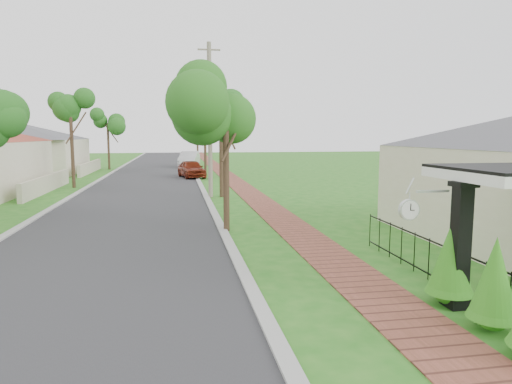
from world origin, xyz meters
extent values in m
plane|color=#216718|center=(0.00, 0.00, 0.00)|extent=(160.00, 160.00, 0.00)
cube|color=#28282B|center=(-3.00, 20.00, 0.00)|extent=(7.00, 120.00, 0.02)
cube|color=#9E9E99|center=(0.65, 20.00, 0.00)|extent=(0.30, 120.00, 0.10)
cube|color=#9E9E99|center=(-6.65, 20.00, 0.00)|extent=(0.30, 120.00, 0.10)
cube|color=brown|center=(3.25, 20.00, 0.00)|extent=(1.50, 120.00, 0.03)
cube|color=black|center=(4.55, -1.00, 1.26)|extent=(0.30, 0.30, 2.52)
cube|color=black|center=(4.55, -1.00, 0.12)|extent=(0.48, 0.48, 0.24)
cube|color=black|center=(4.55, -1.00, 2.46)|extent=(0.42, 0.42, 0.10)
cube|color=black|center=(4.90, 0.00, 0.95)|extent=(0.03, 8.00, 0.03)
cube|color=black|center=(4.90, 0.00, 0.15)|extent=(0.03, 8.00, 0.03)
cylinder|color=black|center=(4.90, -2.00, 0.50)|extent=(0.02, 0.02, 1.00)
cylinder|color=black|center=(4.90, -1.33, 0.50)|extent=(0.02, 0.02, 1.00)
cylinder|color=black|center=(4.90, -0.67, 0.50)|extent=(0.02, 0.02, 1.00)
cylinder|color=black|center=(4.90, 0.00, 0.50)|extent=(0.02, 0.02, 1.00)
cylinder|color=black|center=(4.90, 0.67, 0.50)|extent=(0.02, 0.02, 1.00)
cylinder|color=black|center=(4.90, 1.33, 0.50)|extent=(0.02, 0.02, 1.00)
cylinder|color=black|center=(4.90, 2.00, 0.50)|extent=(0.02, 0.02, 1.00)
cylinder|color=black|center=(4.90, 2.67, 0.50)|extent=(0.02, 0.02, 1.00)
cylinder|color=black|center=(4.90, 3.33, 0.50)|extent=(0.02, 0.02, 1.00)
cylinder|color=black|center=(4.90, 4.00, 0.50)|extent=(0.02, 0.02, 1.00)
cylinder|color=#382619|center=(1.50, 16.00, 2.27)|extent=(0.22, 0.22, 4.55)
sphere|color=#185015|center=(1.50, 16.00, 4.68)|extent=(1.70, 1.70, 1.70)
cylinder|color=#382619|center=(1.50, 30.00, 2.45)|extent=(0.22, 0.22, 4.90)
sphere|color=#185015|center=(1.50, 30.00, 5.04)|extent=(1.70, 1.70, 1.70)
cylinder|color=#382619|center=(1.50, 44.00, 2.10)|extent=(0.22, 0.22, 4.20)
sphere|color=#185015|center=(1.50, 44.00, 4.32)|extent=(1.70, 1.70, 1.70)
cylinder|color=#382619|center=(-7.50, 22.00, 2.45)|extent=(0.22, 0.22, 4.90)
sphere|color=#185015|center=(-7.50, 22.00, 5.04)|extent=(1.70, 1.70, 1.70)
cylinder|color=#382619|center=(-7.50, 38.00, 2.27)|extent=(0.22, 0.22, 4.55)
sphere|color=#185015|center=(-7.50, 38.00, 4.68)|extent=(1.70, 1.70, 1.70)
sphere|color=#176D15|center=(4.45, -2.15, 0.36)|extent=(0.67, 0.67, 0.67)
cone|color=#176D15|center=(4.45, -2.15, 1.02)|extent=(0.76, 0.76, 1.32)
sphere|color=#176D15|center=(4.45, -0.87, 0.37)|extent=(0.73, 0.73, 0.73)
cone|color=#176D15|center=(4.45, -0.87, 1.05)|extent=(0.83, 0.83, 1.36)
cube|color=#BFB299|center=(-8.60, 20.00, 0.50)|extent=(0.25, 10.00, 1.00)
cube|color=beige|center=(-15.00, 34.00, 1.50)|extent=(11.00, 10.00, 3.00)
pyramid|color=#4C4C51|center=(-15.00, 34.00, 3.80)|extent=(15.56, 15.56, 1.60)
cube|color=#BFB299|center=(-8.60, 34.00, 0.50)|extent=(0.25, 10.00, 1.00)
imported|color=maroon|center=(0.24, 27.72, 0.70)|extent=(2.44, 4.33, 1.39)
imported|color=silver|center=(0.40, 39.80, 0.82)|extent=(2.52, 5.22, 1.65)
cylinder|color=#382619|center=(0.80, 7.00, 2.16)|extent=(0.22, 0.22, 4.31)
sphere|color=#2C6C1F|center=(0.80, 7.00, 4.44)|extent=(2.15, 2.15, 2.15)
cylinder|color=gray|center=(0.90, 15.94, 4.14)|extent=(0.24, 0.24, 8.27)
cube|color=gray|center=(0.90, 15.94, 7.87)|extent=(1.20, 0.08, 0.08)
cube|color=silver|center=(4.15, -0.60, 2.28)|extent=(0.71, 0.05, 0.05)
cylinder|color=silver|center=(3.65, -0.60, 2.12)|extent=(0.02, 0.02, 0.30)
cylinder|color=silver|center=(3.65, -0.60, 1.92)|extent=(0.42, 0.10, 0.42)
cylinder|color=white|center=(3.65, -0.66, 1.92)|extent=(0.36, 0.01, 0.36)
cylinder|color=white|center=(3.65, -0.54, 1.92)|extent=(0.36, 0.01, 0.36)
cube|color=black|center=(3.65, -0.67, 1.99)|extent=(0.01, 0.01, 0.14)
cube|color=black|center=(3.69, -0.67, 1.92)|extent=(0.09, 0.01, 0.02)
camera|label=1|loc=(-0.91, -8.93, 3.41)|focal=32.00mm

